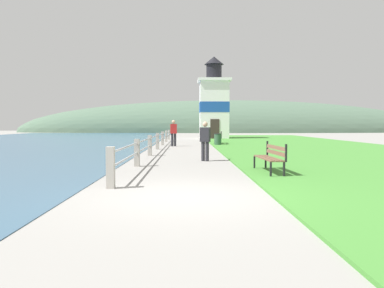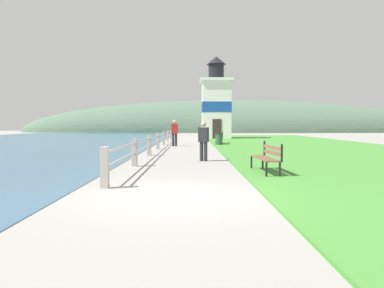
% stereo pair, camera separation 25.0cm
% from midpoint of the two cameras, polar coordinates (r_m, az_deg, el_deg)
% --- Properties ---
extents(ground_plane, '(160.00, 160.00, 0.00)m').
position_cam_midpoint_polar(ground_plane, '(7.75, -1.60, -8.00)').
color(ground_plane, gray).
extents(grass_verge, '(12.00, 49.48, 0.06)m').
position_cam_midpoint_polar(grass_verge, '(25.30, 17.38, -0.40)').
color(grass_verge, '#428433').
rests_on(grass_verge, ground_plane).
extents(seawall_railing, '(0.18, 27.22, 0.97)m').
position_cam_midpoint_polar(seawall_railing, '(22.22, -4.97, 0.64)').
color(seawall_railing, '#A8A399').
rests_on(seawall_railing, ground_plane).
extents(park_bench_near, '(0.58, 1.99, 0.94)m').
position_cam_midpoint_polar(park_bench_near, '(11.37, 11.98, -1.79)').
color(park_bench_near, brown).
rests_on(park_bench_near, ground_plane).
extents(park_bench_midway, '(0.62, 1.81, 0.94)m').
position_cam_midpoint_polar(park_bench_midway, '(27.97, 4.58, 1.08)').
color(park_bench_midway, brown).
rests_on(park_bench_midway, ground_plane).
extents(lighthouse, '(3.33, 3.33, 8.42)m').
position_cam_midpoint_polar(lighthouse, '(38.77, 3.81, 6.07)').
color(lighthouse, white).
rests_on(lighthouse, ground_plane).
extents(person_strolling, '(0.45, 0.28, 1.77)m').
position_cam_midpoint_polar(person_strolling, '(25.24, -2.47, 1.83)').
color(person_strolling, '#28282D').
rests_on(person_strolling, ground_plane).
extents(person_by_railing, '(0.44, 0.34, 1.59)m').
position_cam_midpoint_polar(person_by_railing, '(15.01, 2.17, 0.65)').
color(person_by_railing, '#28282D').
rests_on(person_by_railing, ground_plane).
extents(trash_bin, '(0.54, 0.54, 0.84)m').
position_cam_midpoint_polar(trash_bin, '(26.11, 4.32, 0.69)').
color(trash_bin, '#2D5138').
rests_on(trash_bin, ground_plane).
extents(distant_hillside, '(80.00, 16.00, 12.00)m').
position_cam_midpoint_polar(distant_hillside, '(71.03, 6.23, 1.81)').
color(distant_hillside, '#4C6651').
rests_on(distant_hillside, ground_plane).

